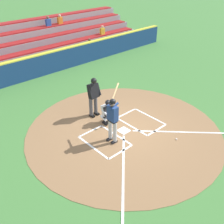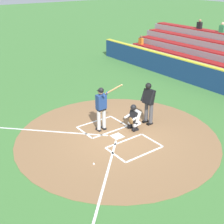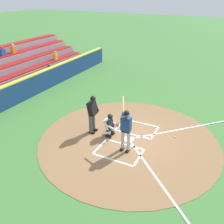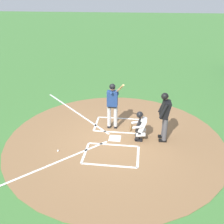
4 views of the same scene
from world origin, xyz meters
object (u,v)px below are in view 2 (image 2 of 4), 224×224
catcher (134,117)px  batter (102,106)px  baseball (94,164)px  plate_umpire (149,100)px

catcher → batter: bearing=56.1°
batter → catcher: batter is taller
baseball → batter: bearing=-41.2°
batter → baseball: (-1.90, 1.66, -1.06)m
plate_umpire → baseball: plate_umpire is taller
batter → plate_umpire: bearing=-108.6°
batter → baseball: size_ratio=28.76×
catcher → plate_umpire: plate_umpire is taller
plate_umpire → catcher: bearing=94.8°
batter → catcher: bearing=-123.9°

